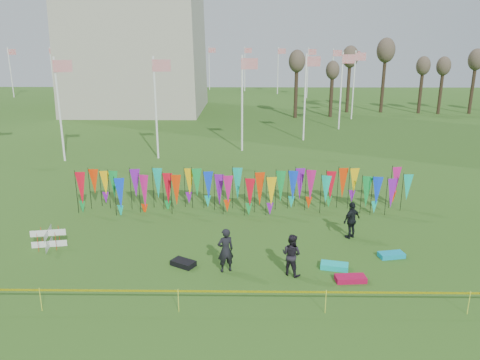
{
  "coord_description": "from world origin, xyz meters",
  "views": [
    {
      "loc": [
        0.38,
        -15.67,
        9.19
      ],
      "look_at": [
        0.07,
        6.0,
        2.68
      ],
      "focal_mm": 35.0,
      "sensor_mm": 36.0,
      "label": 1
    }
  ],
  "objects_px": {
    "box_kite": "(49,239)",
    "kite_bag_teal": "(391,255)",
    "person_left": "(225,250)",
    "kite_bag_black": "(183,263)",
    "person_right": "(352,220)",
    "person_mid": "(291,255)",
    "kite_bag_red": "(351,279)",
    "kite_bag_turquoise": "(334,266)"
  },
  "relations": [
    {
      "from": "box_kite",
      "to": "kite_bag_turquoise",
      "type": "height_order",
      "value": "box_kite"
    },
    {
      "from": "kite_bag_turquoise",
      "to": "kite_bag_black",
      "type": "distance_m",
      "value": 6.36
    },
    {
      "from": "box_kite",
      "to": "kite_bag_turquoise",
      "type": "xyz_separation_m",
      "value": [
        12.78,
        -1.9,
        -0.33
      ]
    },
    {
      "from": "person_left",
      "to": "kite_bag_red",
      "type": "height_order",
      "value": "person_left"
    },
    {
      "from": "kite_bag_black",
      "to": "kite_bag_teal",
      "type": "bearing_deg",
      "value": 5.89
    },
    {
      "from": "person_left",
      "to": "kite_bag_turquoise",
      "type": "height_order",
      "value": "person_left"
    },
    {
      "from": "kite_bag_black",
      "to": "kite_bag_teal",
      "type": "height_order",
      "value": "kite_bag_black"
    },
    {
      "from": "box_kite",
      "to": "kite_bag_black",
      "type": "height_order",
      "value": "box_kite"
    },
    {
      "from": "person_right",
      "to": "kite_bag_turquoise",
      "type": "height_order",
      "value": "person_right"
    },
    {
      "from": "box_kite",
      "to": "person_left",
      "type": "bearing_deg",
      "value": -14.92
    },
    {
      "from": "person_mid",
      "to": "kite_bag_teal",
      "type": "relative_size",
      "value": 1.59
    },
    {
      "from": "person_right",
      "to": "kite_bag_teal",
      "type": "distance_m",
      "value": 2.63
    },
    {
      "from": "kite_bag_red",
      "to": "kite_bag_black",
      "type": "relative_size",
      "value": 1.2
    },
    {
      "from": "person_left",
      "to": "kite_bag_black",
      "type": "xyz_separation_m",
      "value": [
        -1.82,
        0.46,
        -0.83
      ]
    },
    {
      "from": "person_right",
      "to": "kite_bag_red",
      "type": "relative_size",
      "value": 1.52
    },
    {
      "from": "box_kite",
      "to": "person_right",
      "type": "distance_m",
      "value": 14.2
    },
    {
      "from": "person_left",
      "to": "person_right",
      "type": "bearing_deg",
      "value": -171.48
    },
    {
      "from": "person_right",
      "to": "kite_bag_black",
      "type": "height_order",
      "value": "person_right"
    },
    {
      "from": "kite_bag_black",
      "to": "kite_bag_red",
      "type": "bearing_deg",
      "value": -10.28
    },
    {
      "from": "person_right",
      "to": "kite_bag_red",
      "type": "bearing_deg",
      "value": 40.99
    },
    {
      "from": "box_kite",
      "to": "kite_bag_red",
      "type": "relative_size",
      "value": 0.74
    },
    {
      "from": "box_kite",
      "to": "person_mid",
      "type": "xyz_separation_m",
      "value": [
        10.91,
        -2.43,
        0.43
      ]
    },
    {
      "from": "kite_bag_turquoise",
      "to": "kite_bag_red",
      "type": "height_order",
      "value": "kite_bag_turquoise"
    },
    {
      "from": "person_mid",
      "to": "kite_bag_turquoise",
      "type": "height_order",
      "value": "person_mid"
    },
    {
      "from": "person_left",
      "to": "kite_bag_red",
      "type": "distance_m",
      "value": 5.12
    },
    {
      "from": "person_left",
      "to": "kite_bag_black",
      "type": "bearing_deg",
      "value": -36.42
    },
    {
      "from": "person_right",
      "to": "kite_bag_teal",
      "type": "xyz_separation_m",
      "value": [
        1.35,
        -2.11,
        -0.8
      ]
    },
    {
      "from": "kite_bag_teal",
      "to": "box_kite",
      "type": "bearing_deg",
      "value": 177.05
    },
    {
      "from": "box_kite",
      "to": "person_left",
      "type": "xyz_separation_m",
      "value": [
        8.23,
        -2.19,
        0.51
      ]
    },
    {
      "from": "box_kite",
      "to": "kite_bag_turquoise",
      "type": "bearing_deg",
      "value": -8.46
    },
    {
      "from": "box_kite",
      "to": "person_mid",
      "type": "height_order",
      "value": "person_mid"
    },
    {
      "from": "kite_bag_teal",
      "to": "kite_bag_red",
      "type": "bearing_deg",
      "value": -136.08
    },
    {
      "from": "person_mid",
      "to": "kite_bag_turquoise",
      "type": "xyz_separation_m",
      "value": [
        1.87,
        0.52,
        -0.76
      ]
    },
    {
      "from": "box_kite",
      "to": "person_right",
      "type": "height_order",
      "value": "person_right"
    },
    {
      "from": "person_mid",
      "to": "person_right",
      "type": "bearing_deg",
      "value": -96.71
    },
    {
      "from": "box_kite",
      "to": "kite_bag_teal",
      "type": "xyz_separation_m",
      "value": [
        15.48,
        -0.8,
        -0.33
      ]
    },
    {
      "from": "box_kite",
      "to": "kite_bag_turquoise",
      "type": "distance_m",
      "value": 12.92
    },
    {
      "from": "kite_bag_turquoise",
      "to": "box_kite",
      "type": "bearing_deg",
      "value": 171.54
    },
    {
      "from": "person_right",
      "to": "person_mid",
      "type": "bearing_deg",
      "value": 12.12
    },
    {
      "from": "kite_bag_red",
      "to": "kite_bag_turquoise",
      "type": "bearing_deg",
      "value": 112.9
    },
    {
      "from": "box_kite",
      "to": "person_right",
      "type": "xyz_separation_m",
      "value": [
        14.13,
        1.31,
        0.47
      ]
    },
    {
      "from": "person_right",
      "to": "kite_bag_turquoise",
      "type": "bearing_deg",
      "value": 30.04
    }
  ]
}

